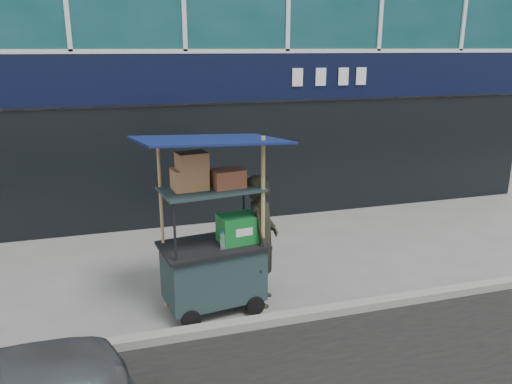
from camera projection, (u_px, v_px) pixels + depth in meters
name	position (u px, v px, depth m)	size (l,w,h in m)	color
ground	(241.00, 321.00, 6.58)	(80.00, 80.00, 0.00)	slate
curb	(245.00, 324.00, 6.38)	(80.00, 0.18, 0.12)	gray
vendor_cart	(214.00, 250.00, 6.66)	(1.98, 1.52, 2.46)	#1B2B2E
vendor_man	(262.00, 240.00, 6.84)	(0.67, 0.44, 1.85)	black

